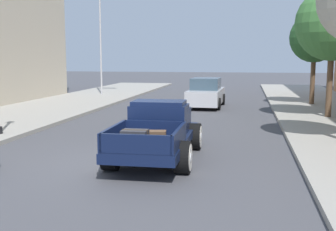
{
  "coord_description": "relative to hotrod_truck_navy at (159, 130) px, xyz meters",
  "views": [
    {
      "loc": [
        3.13,
        -10.4,
        2.76
      ],
      "look_at": [
        0.77,
        2.04,
        1.0
      ],
      "focal_mm": 44.37,
      "sensor_mm": 36.0,
      "label": 1
    }
  ],
  "objects": [
    {
      "name": "ground_plane",
      "position": [
        -0.74,
        -0.78,
        -0.75
      ],
      "size": [
        140.0,
        140.0,
        0.0
      ],
      "primitive_type": "plane",
      "color": "#47474C"
    },
    {
      "name": "hotrod_truck_navy",
      "position": [
        0.0,
        0.0,
        0.0
      ],
      "size": [
        2.26,
        4.97,
        1.58
      ],
      "color": "#0F1938",
      "rests_on": "ground"
    },
    {
      "name": "car_background_silver",
      "position": [
        0.15,
        12.13,
        0.01
      ],
      "size": [
        1.98,
        4.35,
        1.65
      ],
      "color": "#B7B7BC",
      "rests_on": "ground"
    },
    {
      "name": "flagpole",
      "position": [
        -7.74,
        17.5,
        5.02
      ],
      "size": [
        1.74,
        0.16,
        9.16
      ],
      "color": "#B2B2B7",
      "rests_on": "sidewalk_left"
    },
    {
      "name": "street_tree_third",
      "position": [
        6.06,
        13.56,
        3.11
      ],
      "size": [
        2.77,
        2.77,
        5.11
      ],
      "color": "brown",
      "rests_on": "sidewalk_right"
    },
    {
      "name": "street_tree_second",
      "position": [
        6.0,
        8.21,
        3.46
      ],
      "size": [
        3.23,
        3.23,
        5.7
      ],
      "color": "brown",
      "rests_on": "sidewalk_right"
    }
  ]
}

